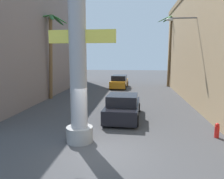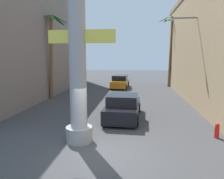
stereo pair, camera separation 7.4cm
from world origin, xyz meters
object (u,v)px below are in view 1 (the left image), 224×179
at_px(street_lamp, 191,53).
at_px(car_lead, 123,107).
at_px(neon_sign_pole, 78,44).
at_px(palm_tree_far_right, 170,41).
at_px(pedestrian_far_left, 76,84).
at_px(fire_hydrant, 217,130).
at_px(palm_tree_far_left, 79,55).
at_px(car_far, 119,82).
at_px(palm_tree_mid_left, 51,44).

distance_m(street_lamp, car_lead, 7.08).
bearing_deg(neon_sign_pole, car_lead, 66.49).
height_order(palm_tree_far_right, pedestrian_far_left, palm_tree_far_right).
relative_size(street_lamp, pedestrian_far_left, 4.01).
bearing_deg(fire_hydrant, pedestrian_far_left, 131.67).
bearing_deg(palm_tree_far_left, car_far, -5.00).
xyz_separation_m(street_lamp, fire_hydrant, (-0.22, -6.60, -3.78)).
bearing_deg(palm_tree_far_right, palm_tree_far_left, -172.79).
distance_m(car_far, palm_tree_far_right, 8.31).
bearing_deg(street_lamp, car_lead, -142.26).
bearing_deg(palm_tree_far_right, neon_sign_pole, -109.37).
height_order(car_far, palm_tree_far_left, palm_tree_far_left).
xyz_separation_m(palm_tree_far_left, palm_tree_far_right, (11.42, 1.44, 1.78)).
relative_size(palm_tree_mid_left, fire_hydrant, 10.52).
bearing_deg(palm_tree_far_right, car_lead, -108.25).
bearing_deg(car_lead, palm_tree_far_left, 114.58).
distance_m(palm_tree_far_left, fire_hydrant, 20.37).
height_order(car_lead, palm_tree_mid_left, palm_tree_mid_left).
relative_size(car_lead, palm_tree_far_right, 0.53).
bearing_deg(fire_hydrant, car_far, 109.93).
bearing_deg(palm_tree_mid_left, palm_tree_far_left, 86.59).
relative_size(neon_sign_pole, palm_tree_mid_left, 1.26).
xyz_separation_m(car_lead, pedestrian_far_left, (-5.32, 8.42, 0.30)).
height_order(neon_sign_pole, palm_tree_mid_left, neon_sign_pole).
bearing_deg(palm_tree_mid_left, pedestrian_far_left, 59.14).
height_order(palm_tree_mid_left, palm_tree_far_right, palm_tree_far_right).
distance_m(palm_tree_mid_left, fire_hydrant, 15.16).
bearing_deg(palm_tree_mid_left, fire_hydrant, -37.03).
bearing_deg(palm_tree_mid_left, car_far, 53.46).
xyz_separation_m(car_far, palm_tree_far_right, (6.28, 1.89, 5.10)).
bearing_deg(pedestrian_far_left, neon_sign_pole, -73.92).
distance_m(palm_tree_far_left, pedestrian_far_left, 6.37).
bearing_deg(palm_tree_far_right, palm_tree_mid_left, -141.47).
xyz_separation_m(palm_tree_mid_left, palm_tree_far_left, (0.48, 8.03, -0.95)).
bearing_deg(palm_tree_far_left, neon_sign_pole, -75.53).
relative_size(car_far, palm_tree_far_left, 0.72).
distance_m(palm_tree_mid_left, pedestrian_far_left, 4.98).
xyz_separation_m(car_far, fire_hydrant, (5.90, -16.27, -0.38)).
relative_size(palm_tree_far_left, pedestrian_far_left, 3.65).
distance_m(neon_sign_pole, palm_tree_far_right, 20.56).
distance_m(neon_sign_pole, palm_tree_mid_left, 11.13).
bearing_deg(pedestrian_far_left, palm_tree_far_right, 33.73).
distance_m(car_lead, palm_tree_mid_left, 9.99).
bearing_deg(fire_hydrant, palm_tree_mid_left, 142.97).
bearing_deg(car_far, fire_hydrant, -70.07).
bearing_deg(palm_tree_far_right, pedestrian_far_left, -146.27).
height_order(palm_tree_far_left, pedestrian_far_left, palm_tree_far_left).
distance_m(car_lead, car_far, 13.51).
height_order(car_lead, palm_tree_far_left, palm_tree_far_left).
bearing_deg(palm_tree_far_left, car_lead, -65.42).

